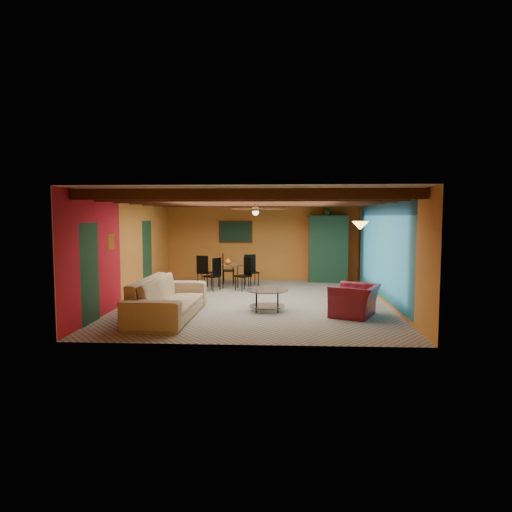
# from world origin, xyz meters

# --- Properties ---
(room) EXTENTS (6.52, 8.01, 2.71)m
(room) POSITION_xyz_m (0.00, 0.11, 2.36)
(room) COLOR gray
(room) RESTS_ON ground
(sofa) EXTENTS (1.20, 2.94, 0.85)m
(sofa) POSITION_xyz_m (-1.78, -1.97, 0.43)
(sofa) COLOR tan
(sofa) RESTS_ON ground
(armchair) EXTENTS (1.28, 1.35, 0.69)m
(armchair) POSITION_xyz_m (2.26, -1.63, 0.34)
(armchair) COLOR maroon
(armchair) RESTS_ON ground
(coffee_table) EXTENTS (1.01, 1.01, 0.50)m
(coffee_table) POSITION_xyz_m (0.33, -1.17, 0.25)
(coffee_table) COLOR white
(coffee_table) RESTS_ON ground
(dining_table) EXTENTS (2.49, 2.49, 0.98)m
(dining_table) POSITION_xyz_m (-0.97, 2.26, 0.49)
(dining_table) COLOR silver
(dining_table) RESTS_ON ground
(armoire) EXTENTS (1.29, 0.76, 2.14)m
(armoire) POSITION_xyz_m (2.20, 3.70, 1.07)
(armoire) COLOR maroon
(armoire) RESTS_ON ground
(floor_lamp) EXTENTS (0.51, 0.51, 2.06)m
(floor_lamp) POSITION_xyz_m (2.65, 0.11, 1.03)
(floor_lamp) COLOR black
(floor_lamp) RESTS_ON ground
(ceiling_fan) EXTENTS (1.50, 1.50, 0.44)m
(ceiling_fan) POSITION_xyz_m (0.00, 0.00, 2.36)
(ceiling_fan) COLOR #472614
(ceiling_fan) RESTS_ON ceiling
(painting) EXTENTS (1.05, 0.03, 0.65)m
(painting) POSITION_xyz_m (-0.90, 3.96, 1.65)
(painting) COLOR black
(painting) RESTS_ON wall_back
(potted_plant) EXTENTS (0.54, 0.51, 0.48)m
(potted_plant) POSITION_xyz_m (2.20, 3.70, 2.38)
(potted_plant) COLOR #26661E
(potted_plant) RESTS_ON armoire
(vase) EXTENTS (0.20, 0.20, 0.20)m
(vase) POSITION_xyz_m (-0.97, 2.26, 1.08)
(vase) COLOR orange
(vase) RESTS_ON dining_table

